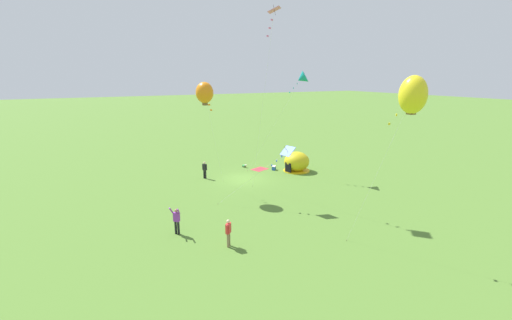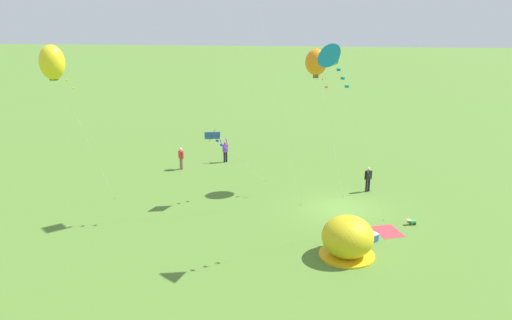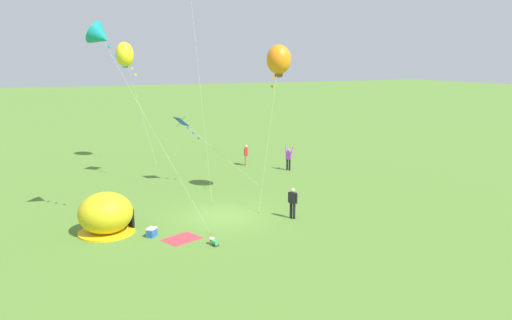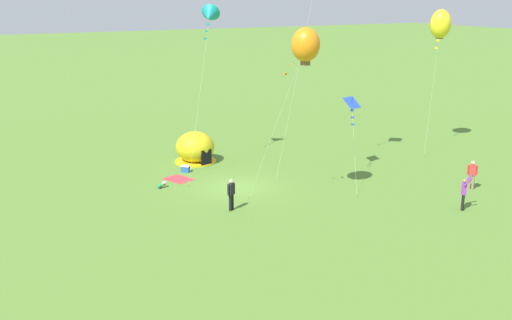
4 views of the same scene
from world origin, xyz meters
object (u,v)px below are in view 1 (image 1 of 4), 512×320
at_px(person_far_back, 205,169).
at_px(kite_blue, 285,153).
at_px(toddler_crawling, 244,166).
at_px(person_center_field, 228,232).
at_px(kite_pink, 273,17).
at_px(popup_tent, 297,162).
at_px(person_with_toddler, 177,220).
at_px(kite_orange, 205,93).
at_px(cooler_box, 274,168).
at_px(kite_teal, 302,78).
at_px(kite_yellow, 413,95).

height_order(person_far_back, kite_blue, kite_blue).
relative_size(toddler_crawling, person_center_field, 0.32).
height_order(toddler_crawling, kite_pink, kite_pink).
height_order(popup_tent, kite_blue, kite_blue).
xyz_separation_m(person_with_toddler, kite_orange, (-4.64, -7.11, 7.59)).
height_order(person_with_toddler, kite_blue, kite_blue).
height_order(cooler_box, kite_blue, kite_blue).
height_order(person_with_toddler, kite_pink, kite_pink).
xyz_separation_m(toddler_crawling, kite_teal, (-3.88, 4.97, 9.51)).
bearing_deg(cooler_box, kite_yellow, 82.18).
height_order(toddler_crawling, person_far_back, person_far_back).
bearing_deg(kite_orange, toddler_crawling, -137.74).
bearing_deg(kite_teal, person_far_back, -17.83).
bearing_deg(person_with_toddler, kite_orange, -123.14).
xyz_separation_m(person_far_back, kite_pink, (-3.23, 7.58, 13.26)).
distance_m(person_center_field, person_far_back, 14.35).
distance_m(person_center_field, kite_blue, 8.27).
bearing_deg(cooler_box, kite_pink, 58.00).
bearing_deg(cooler_box, person_far_back, -3.10).
height_order(person_center_field, kite_pink, kite_pink).
bearing_deg(popup_tent, kite_blue, 50.66).
xyz_separation_m(person_with_toddler, kite_pink, (-8.91, -3.31, 13.22)).
relative_size(kite_orange, kite_blue, 1.84).
bearing_deg(person_with_toddler, kite_yellow, 143.39).
relative_size(person_center_field, person_far_back, 1.00).
distance_m(popup_tent, cooler_box, 2.56).
height_order(kite_teal, kite_pink, kite_pink).
xyz_separation_m(kite_yellow, kite_pink, (1.93, -11.36, 5.23)).
relative_size(popup_tent, toddler_crawling, 5.07).
height_order(toddler_crawling, person_with_toddler, person_with_toddler).
relative_size(person_far_back, kite_yellow, 0.17).
bearing_deg(toddler_crawling, person_with_toddler, 49.52).
relative_size(kite_orange, kite_yellow, 0.95).
bearing_deg(toddler_crawling, kite_orange, 42.26).
bearing_deg(kite_blue, cooler_box, -116.03).
bearing_deg(kite_yellow, person_center_field, -30.31).
bearing_deg(kite_orange, kite_teal, -175.49).
bearing_deg(kite_pink, person_far_back, -66.89).
relative_size(person_with_toddler, kite_teal, 0.18).
xyz_separation_m(popup_tent, person_with_toddler, (15.32, 8.99, 0.00)).
distance_m(kite_orange, kite_blue, 8.57).
bearing_deg(kite_yellow, kite_teal, -104.23).
distance_m(toddler_crawling, kite_pink, 17.13).
bearing_deg(person_far_back, toddler_crawling, -159.34).
xyz_separation_m(cooler_box, person_center_field, (11.08, 13.53, 0.74)).
relative_size(toddler_crawling, kite_yellow, 0.06).
xyz_separation_m(toddler_crawling, person_far_back, (5.33, 2.01, 0.79)).
distance_m(popup_tent, person_with_toddler, 17.76).
bearing_deg(kite_teal, person_with_toddler, 28.02).
bearing_deg(person_with_toddler, kite_teal, -151.98).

